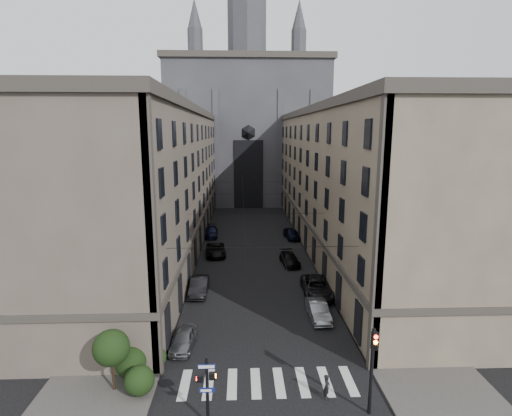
{
  "coord_description": "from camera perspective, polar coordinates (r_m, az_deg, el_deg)",
  "views": [
    {
      "loc": [
        -1.62,
        -17.84,
        15.79
      ],
      "look_at": [
        -0.41,
        13.23,
        9.79
      ],
      "focal_mm": 28.0,
      "sensor_mm": 36.0,
      "label": 1
    }
  ],
  "objects": [
    {
      "name": "car_right_midnear",
      "position": [
        40.11,
        8.67,
        -11.12
      ],
      "size": [
        2.97,
        6.01,
        1.64
      ],
      "primitive_type": "imported",
      "rotation": [
        0.0,
        0.0,
        -0.04
      ],
      "color": "black",
      "rests_on": "ground"
    },
    {
      "name": "building_right",
      "position": [
        56.27,
        13.35,
        4.06
      ],
      "size": [
        13.6,
        60.6,
        18.85
      ],
      "color": "brown",
      "rests_on": "ground"
    },
    {
      "name": "zebra_crossing",
      "position": [
        27.81,
        1.65,
        -23.66
      ],
      "size": [
        11.0,
        3.2,
        0.01
      ],
      "primitive_type": "cube",
      "color": "beige",
      "rests_on": "ground"
    },
    {
      "name": "gothic_tower",
      "position": [
        92.83,
        -1.25,
        12.17
      ],
      "size": [
        35.0,
        23.0,
        58.0
      ],
      "color": "#2D2D33",
      "rests_on": "ground"
    },
    {
      "name": "pedestrian_signal_left",
      "position": [
        23.64,
        -7.03,
        -23.89
      ],
      "size": [
        1.02,
        0.38,
        4.0
      ],
      "color": "black",
      "rests_on": "ground"
    },
    {
      "name": "pedestrian",
      "position": [
        26.43,
        10.07,
        -23.86
      ],
      "size": [
        0.54,
        0.66,
        1.57
      ],
      "primitive_type": "imported",
      "rotation": [
        0.0,
        0.0,
        1.25
      ],
      "color": "black",
      "rests_on": "ground"
    },
    {
      "name": "shrub_cluster",
      "position": [
        27.71,
        -17.84,
        -19.96
      ],
      "size": [
        3.9,
        4.4,
        3.9
      ],
      "color": "black",
      "rests_on": "sidewalk_left"
    },
    {
      "name": "tram_wires",
      "position": [
        54.17,
        -0.48,
        1.86
      ],
      "size": [
        14.0,
        60.0,
        0.43
      ],
      "color": "black",
      "rests_on": "ground"
    },
    {
      "name": "car_left_midnear",
      "position": [
        40.41,
        -8.12,
        -10.97
      ],
      "size": [
        1.69,
        4.82,
        1.59
      ],
      "primitive_type": "imported",
      "rotation": [
        0.0,
        0.0,
        -0.0
      ],
      "color": "black",
      "rests_on": "ground"
    },
    {
      "name": "building_left",
      "position": [
        55.5,
        -14.54,
        3.91
      ],
      "size": [
        13.6,
        60.6,
        18.85
      ],
      "color": "#4F463D",
      "rests_on": "ground"
    },
    {
      "name": "car_right_far",
      "position": [
        59.78,
        5.13,
        -3.65
      ],
      "size": [
        2.45,
        4.85,
        1.58
      ],
      "primitive_type": "imported",
      "rotation": [
        0.0,
        0.0,
        0.13
      ],
      "color": "black",
      "rests_on": "ground"
    },
    {
      "name": "traffic_light_right",
      "position": [
        24.47,
        16.31,
        -20.28
      ],
      "size": [
        0.34,
        0.5,
        5.2
      ],
      "color": "black",
      "rests_on": "ground"
    },
    {
      "name": "sidewalk_right",
      "position": [
        57.38,
        10.1,
        -5.14
      ],
      "size": [
        7.0,
        80.0,
        0.15
      ],
      "primitive_type": "cube",
      "color": "#383533",
      "rests_on": "ground"
    },
    {
      "name": "sidewalk_left",
      "position": [
        56.78,
        -11.18,
        -5.35
      ],
      "size": [
        7.0,
        80.0,
        0.15
      ],
      "primitive_type": "cube",
      "color": "#383533",
      "rests_on": "ground"
    },
    {
      "name": "car_left_near",
      "position": [
        31.46,
        -10.31,
        -17.98
      ],
      "size": [
        1.95,
        4.09,
        1.35
      ],
      "primitive_type": "imported",
      "rotation": [
        0.0,
        0.0,
        -0.09
      ],
      "color": "slate",
      "rests_on": "ground"
    },
    {
      "name": "car_right_midfar",
      "position": [
        48.47,
        4.82,
        -7.28
      ],
      "size": [
        2.39,
        4.84,
        1.35
      ],
      "primitive_type": "imported",
      "rotation": [
        0.0,
        0.0,
        0.11
      ],
      "color": "black",
      "rests_on": "ground"
    },
    {
      "name": "car_left_far",
      "position": [
        61.04,
        -6.47,
        -3.42
      ],
      "size": [
        2.27,
        5.17,
        1.48
      ],
      "primitive_type": "imported",
      "rotation": [
        0.0,
        0.0,
        0.04
      ],
      "color": "black",
      "rests_on": "ground"
    },
    {
      "name": "car_right_near",
      "position": [
        35.58,
        8.84,
        -14.27
      ],
      "size": [
        1.69,
        4.44,
        1.45
      ],
      "primitive_type": "imported",
      "rotation": [
        0.0,
        0.0,
        0.04
      ],
      "color": "gray",
      "rests_on": "ground"
    },
    {
      "name": "car_left_midfar",
      "position": [
        51.98,
        -5.79,
        -5.98
      ],
      "size": [
        2.91,
        5.42,
        1.45
      ],
      "primitive_type": "imported",
      "rotation": [
        0.0,
        0.0,
        0.1
      ],
      "color": "black",
      "rests_on": "ground"
    }
  ]
}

